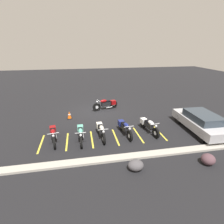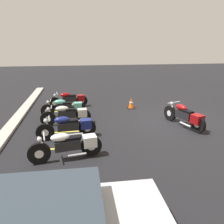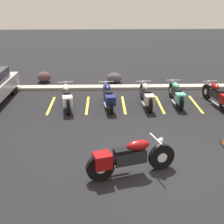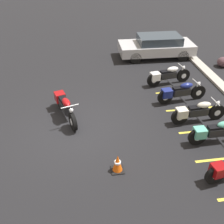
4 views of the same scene
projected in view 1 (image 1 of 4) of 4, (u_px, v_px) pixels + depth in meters
The scene contains 18 objects.
ground at pixel (98, 111), 15.35m from camera, with size 60.00×60.00×0.00m, color black.
motorcycle_maroon_featured at pixel (107, 104), 15.57m from camera, with size 2.31×0.98×0.93m.
parked_bike_0 at pixel (148, 125), 11.49m from camera, with size 0.74×2.24×0.89m.
parked_bike_1 at pixel (124, 127), 11.18m from camera, with size 0.67×2.23×0.88m.
parked_bike_2 at pixel (101, 130), 10.85m from camera, with size 0.62×2.21×0.87m.
parked_bike_3 at pixel (81, 133), 10.48m from camera, with size 0.61×2.18×0.86m.
parked_bike_4 at pixel (53, 134), 10.38m from camera, with size 0.72×2.18×0.86m.
car_silver at pixel (201, 121), 11.55m from camera, with size 1.91×4.35×1.29m.
concrete_curb at pixel (113, 158), 8.79m from camera, with size 18.00×0.50×0.12m, color #A8A399.
landscape_rock_0 at pixel (208, 159), 8.39m from camera, with size 0.65×0.65×0.53m, color #52383F.
landscape_rock_1 at pixel (136, 165), 7.99m from camera, with size 0.73×0.61×0.50m, color #4B484C.
traffic_cone at pixel (69, 115), 13.66m from camera, with size 0.40×0.40×0.61m.
stall_line_0 at pixel (160, 133), 11.49m from camera, with size 0.10×2.10×0.00m, color gold.
stall_line_1 at pixel (138, 135), 11.23m from camera, with size 0.10×2.10×0.00m, color gold.
stall_line_2 at pixel (116, 137), 10.98m from camera, with size 0.10×2.10×0.00m, color gold.
stall_line_3 at pixel (92, 139), 10.72m from camera, with size 0.10×2.10×0.00m, color gold.
stall_line_4 at pixel (67, 141), 10.46m from camera, with size 0.10×2.10×0.00m, color gold.
stall_line_5 at pixel (41, 144), 10.21m from camera, with size 0.10×2.10×0.00m, color gold.
Camera 1 is at (1.42, 14.36, 5.39)m, focal length 28.00 mm.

